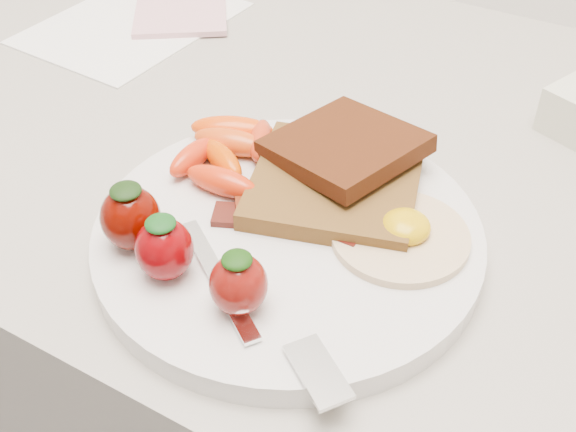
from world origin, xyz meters
The scene contains 11 objects.
counter centered at (0.00, 1.70, 0.45)m, with size 2.00×0.60×0.90m, color gray.
plate centered at (0.03, 1.56, 0.91)m, with size 0.27×0.27×0.02m, color silver.
toast_lower centered at (0.04, 1.61, 0.93)m, with size 0.12×0.12×0.01m, color #3A260E.
toast_upper centered at (0.03, 1.63, 0.94)m, with size 0.10×0.10×0.01m, color black.
fried_egg centered at (0.10, 1.58, 0.92)m, with size 0.12×0.12×0.02m.
bacon_strips centered at (0.02, 1.57, 0.92)m, with size 0.11×0.08×0.01m.
baby_carrots centered at (-0.05, 1.60, 0.93)m, with size 0.10×0.10×0.02m.
strawberries centered at (-0.02, 1.48, 0.94)m, with size 0.13×0.05×0.05m.
fork centered at (0.05, 1.47, 0.92)m, with size 0.17×0.09×0.00m.
paper_sheet centered at (-0.29, 1.77, 0.90)m, with size 0.16×0.22×0.00m, color white.
notepad centered at (-0.27, 1.83, 0.91)m, with size 0.10×0.14×0.01m, color #D89CA4.
Camera 1 is at (0.21, 1.23, 1.25)m, focal length 45.00 mm.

